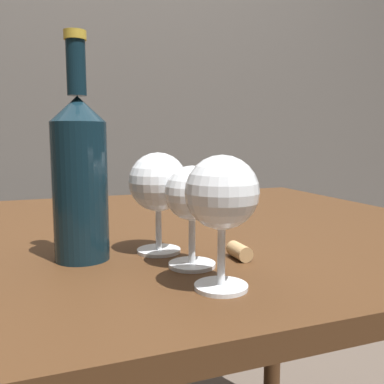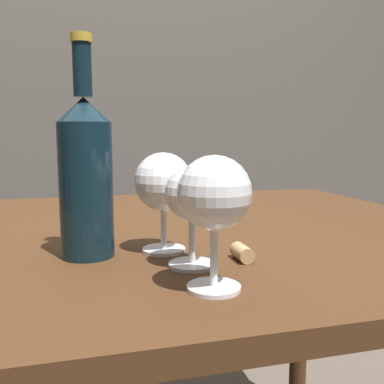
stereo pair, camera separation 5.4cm
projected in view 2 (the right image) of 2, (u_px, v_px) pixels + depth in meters
name	position (u px, v px, depth m)	size (l,w,h in m)	color
back_wall	(113.00, 59.00, 1.89)	(5.00, 0.08, 2.60)	#59544F
dining_table	(166.00, 276.00, 0.82)	(1.18, 0.93, 0.78)	#472B16
wine_glass_rose	(214.00, 196.00, 0.46)	(0.08, 0.08, 0.15)	white
wine_glass_chardonnay	(192.00, 197.00, 0.55)	(0.07, 0.07, 0.14)	white
wine_glass_amber	(163.00, 184.00, 0.62)	(0.09, 0.09, 0.15)	white
wine_bottle	(86.00, 174.00, 0.59)	(0.08, 0.08, 0.31)	#0F232D
cork	(242.00, 253.00, 0.58)	(0.02, 0.02, 0.04)	tan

